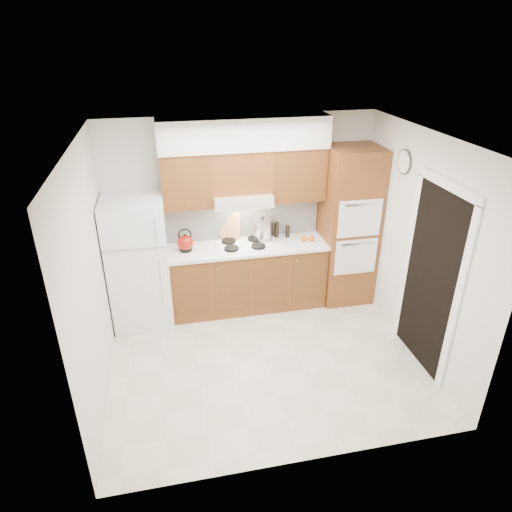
# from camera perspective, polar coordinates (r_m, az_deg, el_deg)

# --- Properties ---
(floor) EXTENTS (3.60, 3.60, 0.00)m
(floor) POSITION_cam_1_polar(r_m,az_deg,el_deg) (5.62, 1.10, -12.58)
(floor) COLOR beige
(floor) RESTS_ON ground
(ceiling) EXTENTS (3.60, 3.60, 0.00)m
(ceiling) POSITION_cam_1_polar(r_m,az_deg,el_deg) (4.46, 1.39, 14.29)
(ceiling) COLOR white
(ceiling) RESTS_ON wall_back
(wall_back) EXTENTS (3.60, 0.02, 2.60)m
(wall_back) POSITION_cam_1_polar(r_m,az_deg,el_deg) (6.25, -1.88, 5.46)
(wall_back) COLOR silver
(wall_back) RESTS_ON floor
(wall_left) EXTENTS (0.02, 3.00, 2.60)m
(wall_left) POSITION_cam_1_polar(r_m,az_deg,el_deg) (4.87, -19.92, -2.68)
(wall_left) COLOR silver
(wall_left) RESTS_ON floor
(wall_right) EXTENTS (0.02, 3.00, 2.60)m
(wall_right) POSITION_cam_1_polar(r_m,az_deg,el_deg) (5.56, 19.62, 1.08)
(wall_right) COLOR silver
(wall_right) RESTS_ON floor
(fridge) EXTENTS (0.75, 0.72, 1.72)m
(fridge) POSITION_cam_1_polar(r_m,az_deg,el_deg) (6.03, -14.46, -0.82)
(fridge) COLOR white
(fridge) RESTS_ON floor
(base_cabinets) EXTENTS (2.11, 0.60, 0.90)m
(base_cabinets) POSITION_cam_1_polar(r_m,az_deg,el_deg) (6.34, -1.07, -2.66)
(base_cabinets) COLOR brown
(base_cabinets) RESTS_ON floor
(countertop) EXTENTS (2.13, 0.62, 0.04)m
(countertop) POSITION_cam_1_polar(r_m,az_deg,el_deg) (6.12, -1.09, 1.14)
(countertop) COLOR white
(countertop) RESTS_ON base_cabinets
(backsplash) EXTENTS (2.11, 0.03, 0.56)m
(backsplash) POSITION_cam_1_polar(r_m,az_deg,el_deg) (6.27, -1.62, 4.75)
(backsplash) COLOR white
(backsplash) RESTS_ON countertop
(oven_cabinet) EXTENTS (0.70, 0.65, 2.20)m
(oven_cabinet) POSITION_cam_1_polar(r_m,az_deg,el_deg) (6.43, 11.44, 3.63)
(oven_cabinet) COLOR brown
(oven_cabinet) RESTS_ON floor
(upper_cab_left) EXTENTS (0.63, 0.33, 0.70)m
(upper_cab_left) POSITION_cam_1_polar(r_m,az_deg,el_deg) (5.84, -8.69, 9.35)
(upper_cab_left) COLOR brown
(upper_cab_left) RESTS_ON wall_back
(upper_cab_right) EXTENTS (0.73, 0.33, 0.70)m
(upper_cab_right) POSITION_cam_1_polar(r_m,az_deg,el_deg) (6.08, 5.08, 10.24)
(upper_cab_right) COLOR brown
(upper_cab_right) RESTS_ON wall_back
(range_hood) EXTENTS (0.75, 0.45, 0.15)m
(range_hood) POSITION_cam_1_polar(r_m,az_deg,el_deg) (5.94, -1.77, 7.16)
(range_hood) COLOR silver
(range_hood) RESTS_ON wall_back
(upper_cab_over_hood) EXTENTS (0.75, 0.33, 0.55)m
(upper_cab_over_hood) POSITION_cam_1_polar(r_m,az_deg,el_deg) (5.89, -1.93, 10.56)
(upper_cab_over_hood) COLOR brown
(upper_cab_over_hood) RESTS_ON range_hood
(soffit) EXTENTS (2.13, 0.36, 0.40)m
(soffit) POSITION_cam_1_polar(r_m,az_deg,el_deg) (5.77, -1.47, 15.09)
(soffit) COLOR silver
(soffit) RESTS_ON wall_back
(cooktop) EXTENTS (0.74, 0.50, 0.01)m
(cooktop) POSITION_cam_1_polar(r_m,az_deg,el_deg) (6.12, -1.58, 1.39)
(cooktop) COLOR white
(cooktop) RESTS_ON countertop
(doorway) EXTENTS (0.02, 0.90, 2.10)m
(doorway) POSITION_cam_1_polar(r_m,az_deg,el_deg) (5.40, 20.93, -2.90)
(doorway) COLOR black
(doorway) RESTS_ON floor
(wall_clock) EXTENTS (0.02, 0.30, 0.30)m
(wall_clock) POSITION_cam_1_polar(r_m,az_deg,el_deg) (5.72, 18.05, 11.13)
(wall_clock) COLOR #3F3833
(wall_clock) RESTS_ON wall_right
(kettle) EXTENTS (0.26, 0.26, 0.21)m
(kettle) POSITION_cam_1_polar(r_m,az_deg,el_deg) (5.99, -8.82, 1.63)
(kettle) COLOR maroon
(kettle) RESTS_ON countertop
(cutting_board) EXTENTS (0.29, 0.16, 0.36)m
(cutting_board) POSITION_cam_1_polar(r_m,az_deg,el_deg) (6.24, -3.22, 3.82)
(cutting_board) COLOR tan
(cutting_board) RESTS_ON countertop
(stock_pot) EXTENTS (0.31, 0.31, 0.26)m
(stock_pot) POSITION_cam_1_polar(r_m,az_deg,el_deg) (6.24, 0.82, 3.48)
(stock_pot) COLOR silver
(stock_pot) RESTS_ON cooktop
(condiment_a) EXTENTS (0.07, 0.07, 0.21)m
(condiment_a) POSITION_cam_1_polar(r_m,az_deg,el_deg) (6.34, 2.58, 3.27)
(condiment_a) COLOR black
(condiment_a) RESTS_ON countertop
(condiment_b) EXTENTS (0.08, 0.08, 0.19)m
(condiment_b) POSITION_cam_1_polar(r_m,az_deg,el_deg) (6.38, 1.86, 3.36)
(condiment_b) COLOR black
(condiment_b) RESTS_ON countertop
(condiment_c) EXTENTS (0.06, 0.06, 0.17)m
(condiment_c) POSITION_cam_1_polar(r_m,az_deg,el_deg) (6.35, 3.96, 3.09)
(condiment_c) COLOR black
(condiment_c) RESTS_ON countertop
(orange_near) EXTENTS (0.10, 0.10, 0.08)m
(orange_near) POSITION_cam_1_polar(r_m,az_deg,el_deg) (6.27, 6.89, 2.20)
(orange_near) COLOR #FF4E0D
(orange_near) RESTS_ON countertop
(orange_far) EXTENTS (0.08, 0.08, 0.08)m
(orange_far) POSITION_cam_1_polar(r_m,az_deg,el_deg) (6.26, 5.98, 2.20)
(orange_far) COLOR #FC5D0D
(orange_far) RESTS_ON countertop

